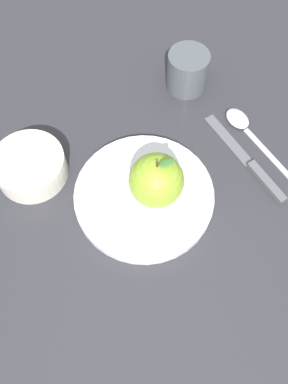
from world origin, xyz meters
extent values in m
plane|color=#2D2D33|center=(0.00, 0.00, 0.00)|extent=(2.40, 2.40, 0.00)
cylinder|color=white|center=(-0.03, 0.00, 0.01)|extent=(0.22, 0.22, 0.02)
torus|color=white|center=(-0.03, 0.00, 0.01)|extent=(0.22, 0.22, 0.01)
sphere|color=#8CB22D|center=(-0.01, 0.00, 0.06)|extent=(0.08, 0.08, 0.08)
cylinder|color=#4C3319|center=(-0.01, 0.00, 0.10)|extent=(0.00, 0.00, 0.01)
ellipsoid|color=#386628|center=(0.00, 0.00, 0.11)|extent=(0.03, 0.02, 0.01)
cylinder|color=silver|center=(-0.21, 0.05, 0.02)|extent=(0.12, 0.12, 0.04)
torus|color=silver|center=(-0.21, 0.05, 0.04)|extent=(0.12, 0.12, 0.01)
cylinder|color=#B7AF9F|center=(-0.21, 0.05, 0.04)|extent=(0.09, 0.09, 0.01)
cylinder|color=#4C5156|center=(0.06, 0.23, 0.04)|extent=(0.07, 0.07, 0.07)
torus|color=#4C5156|center=(0.06, 0.23, 0.07)|extent=(0.07, 0.07, 0.01)
cylinder|color=#35393C|center=(0.06, 0.23, 0.07)|extent=(0.06, 0.06, 0.01)
cube|color=#59595E|center=(0.12, 0.11, 0.00)|extent=(0.07, 0.11, 0.00)
cube|color=#59595E|center=(0.17, 0.02, 0.01)|extent=(0.05, 0.08, 0.01)
ellipsoid|color=silver|center=(0.14, 0.15, 0.01)|extent=(0.05, 0.06, 0.01)
cube|color=silver|center=(0.19, 0.07, 0.00)|extent=(0.08, 0.12, 0.01)
camera|label=1|loc=(-0.04, -0.29, 0.60)|focal=38.77mm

